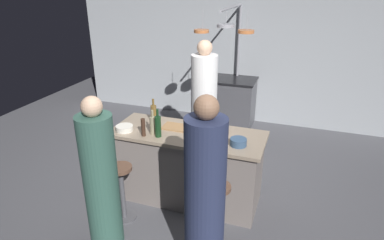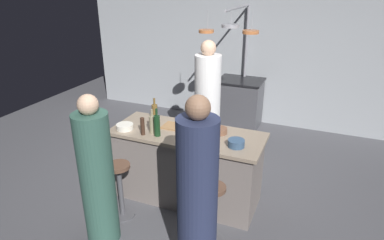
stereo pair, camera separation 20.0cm
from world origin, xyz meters
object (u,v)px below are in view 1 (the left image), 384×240
wine_bottle_amber (154,113)px  wine_bottle_red (158,126)px  mixing_bowl_wooden (220,130)px  wine_glass_near_left_guest (204,127)px  wine_bottle_white (153,125)px  stove_range (233,102)px  bar_stool_left (122,190)px  cutting_board (176,127)px  wine_glass_by_chef (157,117)px  mixing_bowl_ceramic (124,128)px  guest_right (205,195)px  bar_stool_right (217,211)px  mixing_bowl_blue (238,142)px  pepper_mill (143,127)px  chef (204,106)px  guest_left (101,180)px

wine_bottle_amber → wine_bottle_red: 0.44m
mixing_bowl_wooden → wine_glass_near_left_guest: bearing=-142.8°
wine_bottle_white → wine_bottle_red: size_ratio=0.89×
stove_range → wine_bottle_amber: size_ratio=2.93×
stove_range → bar_stool_left: 3.12m
stove_range → cutting_board: 2.42m
wine_glass_by_chef → cutting_board: bearing=2.4°
stove_range → cutting_board: cutting_board is taller
mixing_bowl_ceramic → wine_glass_by_chef: bearing=41.7°
bar_stool_left → mixing_bowl_ceramic: (-0.17, 0.43, 0.56)m
bar_stool_left → guest_right: bearing=-18.2°
wine_bottle_red → bar_stool_right: bearing=-26.6°
mixing_bowl_blue → mixing_bowl_wooden: size_ratio=1.03×
guest_right → wine_bottle_red: (-0.79, 0.76, 0.23)m
stove_range → wine_glass_near_left_guest: 2.52m
stove_range → pepper_mill: 2.79m
cutting_board → wine_glass_by_chef: bearing=-177.6°
wine_bottle_red → wine_glass_near_left_guest: (0.48, 0.21, -0.02)m
wine_bottle_white → wine_bottle_amber: bearing=113.8°
mixing_bowl_blue → bar_stool_right: bearing=-99.5°
chef → wine_bottle_red: bearing=-96.1°
chef → pepper_mill: (-0.30, -1.33, 0.17)m
chef → cutting_board: (-0.04, -1.00, 0.08)m
guest_right → mixing_bowl_wooden: guest_right is taller
wine_glass_near_left_guest → mixing_bowl_ceramic: wine_glass_near_left_guest is taller
wine_glass_near_left_guest → bar_stool_right: bearing=-60.9°
guest_right → guest_left: 1.05m
chef → wine_glass_near_left_guest: size_ratio=12.28×
cutting_board → wine_bottle_amber: bearing=166.6°
cutting_board → stove_range: bearing=85.6°
bar_stool_left → wine_bottle_red: (0.28, 0.41, 0.65)m
wine_bottle_amber → mixing_bowl_blue: bearing=-14.3°
cutting_board → pepper_mill: 0.43m
guest_right → guest_left: (-1.05, -0.03, -0.05)m
guest_right → wine_glass_near_left_guest: size_ratio=11.83×
stove_range → guest_right: (0.51, -3.42, 0.35)m
stove_range → wine_glass_near_left_guest: wine_glass_near_left_guest is taller
cutting_board → wine_glass_by_chef: (-0.24, -0.01, 0.10)m
chef → wine_bottle_white: chef is taller
mixing_bowl_wooden → bar_stool_left: bearing=-140.9°
mixing_bowl_ceramic → mixing_bowl_wooden: bearing=16.4°
guest_left → mixing_bowl_wooden: 1.45m
wine_glass_by_chef → wine_glass_near_left_guest: size_ratio=1.00×
chef → mixing_bowl_ceramic: size_ratio=8.88×
guest_right → wine_glass_by_chef: 1.42m
chef → wine_glass_near_left_guest: (0.34, -1.08, 0.17)m
pepper_mill → bar_stool_right: bearing=-20.7°
stove_range → wine_bottle_white: wine_bottle_white is taller
cutting_board → bar_stool_right: bearing=-44.2°
wine_glass_by_chef → mixing_bowl_blue: bearing=-10.9°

